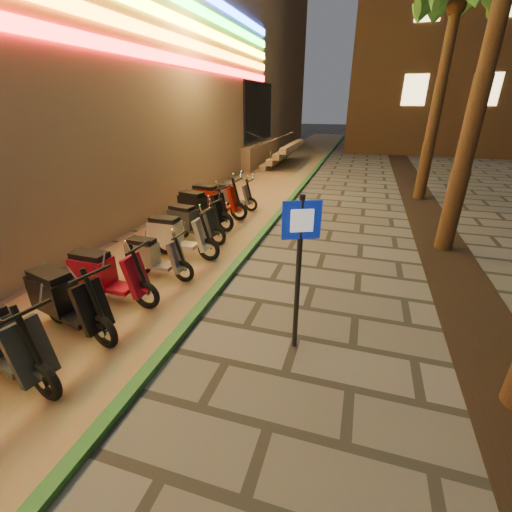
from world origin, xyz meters
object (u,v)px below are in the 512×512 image
(pedestrian_sign, at_px, (299,255))
(scooter_11, at_px, (213,200))
(scooter_7, at_px, (152,256))
(scooter_10, at_px, (200,208))
(scooter_6, at_px, (105,275))
(scooter_12, at_px, (231,196))
(scooter_4, at_px, (0,340))
(scooter_5, at_px, (65,300))
(scooter_9, at_px, (191,222))
(scooter_8, at_px, (176,235))

(pedestrian_sign, xyz_separation_m, scooter_11, (-3.63, 5.38, -0.91))
(scooter_7, bearing_deg, scooter_10, 100.52)
(scooter_6, height_order, scooter_12, scooter_6)
(scooter_6, xyz_separation_m, scooter_12, (0.02, 6.14, -0.06))
(scooter_4, xyz_separation_m, scooter_5, (0.03, 1.02, -0.01))
(scooter_7, distance_m, scooter_9, 2.07)
(scooter_9, bearing_deg, scooter_5, -81.26)
(scooter_10, height_order, scooter_11, scooter_10)
(scooter_6, relative_size, scooter_12, 1.13)
(scooter_7, relative_size, scooter_9, 0.89)
(scooter_4, height_order, scooter_9, scooter_4)
(scooter_4, xyz_separation_m, scooter_6, (0.02, 1.93, -0.03))
(scooter_6, xyz_separation_m, scooter_11, (-0.18, 5.12, 0.04))
(pedestrian_sign, height_order, scooter_10, pedestrian_sign)
(scooter_4, distance_m, scooter_12, 8.07)
(pedestrian_sign, relative_size, scooter_11, 1.25)
(scooter_7, xyz_separation_m, scooter_10, (-0.44, 3.13, 0.10))
(scooter_4, bearing_deg, scooter_12, 101.87)
(scooter_12, bearing_deg, scooter_5, -84.15)
(scooter_10, relative_size, scooter_12, 1.21)
(scooter_6, xyz_separation_m, scooter_10, (-0.18, 4.20, 0.04))
(scooter_6, distance_m, scooter_7, 1.11)
(pedestrian_sign, xyz_separation_m, scooter_9, (-3.39, 3.40, -0.96))
(pedestrian_sign, height_order, scooter_6, pedestrian_sign)
(scooter_4, relative_size, scooter_10, 1.00)
(scooter_9, distance_m, scooter_12, 3.01)
(pedestrian_sign, distance_m, scooter_10, 5.83)
(scooter_11, height_order, scooter_12, scooter_11)
(scooter_8, distance_m, scooter_10, 2.12)
(scooter_5, height_order, scooter_8, scooter_5)
(pedestrian_sign, xyz_separation_m, scooter_10, (-3.63, 4.46, -0.91))
(scooter_9, bearing_deg, scooter_12, 100.27)
(scooter_11, distance_m, scooter_12, 1.05)
(scooter_5, xyz_separation_m, scooter_10, (-0.19, 5.11, 0.01))
(scooter_11, bearing_deg, scooter_5, -83.53)
(scooter_4, relative_size, scooter_11, 0.99)
(pedestrian_sign, relative_size, scooter_6, 1.34)
(scooter_10, bearing_deg, scooter_8, -65.33)
(scooter_4, height_order, scooter_12, scooter_4)
(scooter_10, bearing_deg, scooter_4, -74.36)
(scooter_12, bearing_deg, scooter_11, -95.10)
(pedestrian_sign, height_order, scooter_11, pedestrian_sign)
(pedestrian_sign, distance_m, scooter_4, 3.96)
(scooter_6, height_order, scooter_10, scooter_10)
(scooter_9, bearing_deg, scooter_11, 106.45)
(scooter_5, xyz_separation_m, scooter_9, (0.06, 4.04, -0.04))
(scooter_8, xyz_separation_m, scooter_11, (-0.38, 2.99, 0.03))
(scooter_9, bearing_deg, pedestrian_sign, -35.53)
(scooter_8, relative_size, scooter_10, 0.94)
(scooter_6, height_order, scooter_9, scooter_6)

